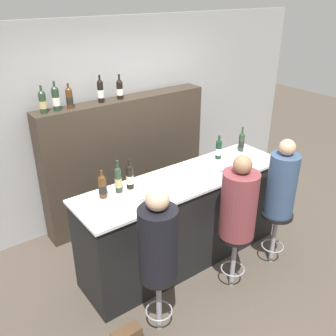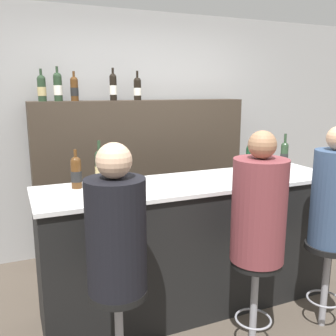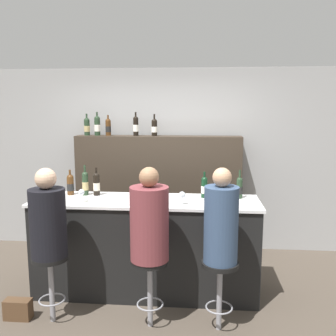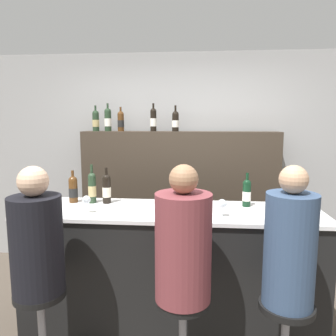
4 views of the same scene
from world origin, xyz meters
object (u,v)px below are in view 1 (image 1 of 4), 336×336
wine_bottle_backbar_4 (120,89)px  guest_seated_left (158,239)px  guest_seated_right (282,183)px  wine_bottle_counter_3 (219,149)px  wine_bottle_counter_4 (241,142)px  wine_bottle_backbar_0 (43,102)px  wine_bottle_backbar_2 (69,98)px  wine_bottle_counter_0 (102,186)px  bar_stool_left (159,286)px  wine_bottle_backbar_1 (56,98)px  bar_stool_middle (235,246)px  wine_bottle_counter_2 (130,176)px  wine_bottle_counter_1 (118,179)px  wine_glass_1 (224,166)px  wine_bottle_backbar_3 (100,91)px  guest_seated_middle (239,202)px  wine_glass_0 (142,195)px  bar_stool_right (276,225)px

wine_bottle_backbar_4 → guest_seated_left: bearing=-112.2°
guest_seated_right → guest_seated_left: bearing=180.0°
wine_bottle_counter_3 → wine_bottle_counter_4: (0.38, 0.00, 0.00)m
wine_bottle_backbar_0 → wine_bottle_backbar_2: bearing=-0.0°
wine_bottle_counter_0 → bar_stool_left: bearing=-85.2°
wine_bottle_backbar_1 → bar_stool_middle: bearing=-62.4°
wine_bottle_counter_3 → wine_bottle_counter_2: bearing=-180.0°
wine_bottle_counter_1 → wine_glass_1: size_ratio=2.52×
wine_bottle_counter_2 → bar_stool_middle: bearing=-48.9°
wine_bottle_backbar_2 → wine_bottle_backbar_4: 0.65m
wine_glass_1 → bar_stool_left: bearing=-158.0°
wine_bottle_counter_4 → wine_bottle_backbar_3: size_ratio=0.97×
bar_stool_middle → wine_bottle_counter_4: bearing=42.9°
bar_stool_left → wine_bottle_counter_0: bearing=94.8°
wine_bottle_counter_0 → guest_seated_left: (0.07, -0.82, -0.16)m
bar_stool_middle → wine_bottle_counter_1: bearing=135.9°
guest_seated_left → bar_stool_middle: (0.95, -0.00, -0.51)m
wine_bottle_backbar_0 → wine_bottle_backbar_1: 0.15m
wine_bottle_backbar_1 → guest_seated_middle: 2.26m
wine_bottle_counter_2 → guest_seated_middle: guest_seated_middle is taller
wine_glass_0 → bar_stool_middle: 1.14m
bar_stool_middle → bar_stool_right: (0.65, 0.00, 0.00)m
wine_bottle_counter_3 → wine_bottle_backbar_2: (-1.33, 1.06, 0.60)m
wine_bottle_counter_0 → wine_bottle_backbar_0: wine_bottle_backbar_0 is taller
wine_bottle_counter_1 → wine_bottle_counter_3: wine_bottle_counter_1 is taller
wine_bottle_counter_0 → wine_bottle_counter_4: wine_bottle_counter_4 is taller
wine_bottle_counter_1 → wine_bottle_backbar_1: (-0.14, 1.06, 0.60)m
bar_stool_right → wine_bottle_backbar_1: bearing=130.9°
guest_seated_left → bar_stool_middle: 1.08m
wine_bottle_counter_4 → bar_stool_middle: wine_bottle_counter_4 is taller
wine_bottle_counter_1 → wine_bottle_backbar_4: size_ratio=1.15×
wine_bottle_counter_4 → wine_bottle_backbar_0: 2.36m
wine_bottle_counter_4 → bar_stool_right: wine_bottle_counter_4 is taller
wine_bottle_backbar_3 → wine_glass_0: 1.57m
wine_bottle_counter_4 → guest_seated_right: (-0.24, -0.82, -0.14)m
wine_glass_0 → guest_seated_middle: 0.94m
guest_seated_right → wine_bottle_counter_2: bearing=148.9°
wine_bottle_backbar_3 → wine_bottle_backbar_4: 0.26m
wine_bottle_counter_1 → wine_bottle_backbar_0: 1.25m
wine_bottle_backbar_0 → bar_stool_middle: (1.13, -1.88, -1.28)m
wine_bottle_counter_4 → wine_bottle_backbar_2: (-1.72, 1.06, 0.60)m
wine_bottle_counter_2 → bar_stool_right: 1.73m
wine_bottle_counter_0 → wine_bottle_backbar_3: bearing=61.3°
wine_bottle_counter_1 → wine_bottle_counter_2: bearing=-0.0°
guest_seated_middle → bar_stool_right: guest_seated_middle is taller
wine_bottle_counter_3 → wine_bottle_backbar_0: 2.04m
wine_bottle_backbar_2 → guest_seated_right: wine_bottle_backbar_2 is taller
wine_bottle_counter_3 → guest_seated_left: bearing=-150.5°
wine_bottle_counter_3 → guest_seated_middle: (-0.50, -0.82, -0.15)m
wine_bottle_backbar_2 → guest_seated_left: size_ratio=0.34×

